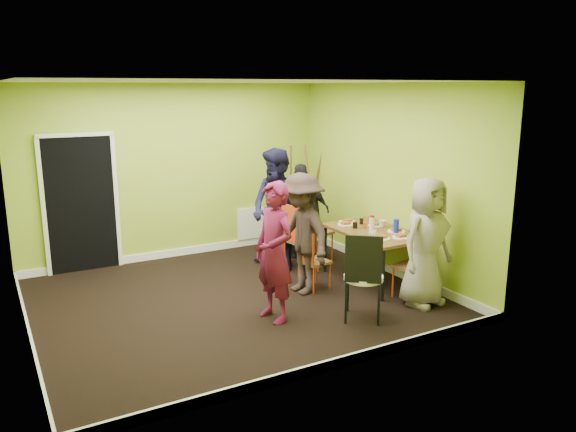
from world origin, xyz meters
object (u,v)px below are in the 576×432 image
Objects in this scene: person_standing at (274,252)px; chair_left_near at (311,257)px; dining_table at (375,234)px; thermos at (372,224)px; chair_front_end at (416,261)px; orange_bottle at (365,225)px; person_back_end at (301,211)px; chair_back_end at (309,213)px; person_front_end at (426,242)px; person_left_near at (302,234)px; blue_bottle at (396,226)px; easel at (304,194)px; chair_bentwood at (363,273)px; person_left_far at (277,209)px; chair_left_far at (297,234)px.

chair_left_near is at bearing 116.21° from person_standing.
dining_table is 0.16m from thermos.
chair_front_end reaches higher than chair_left_near.
chair_left_near is at bearing -177.02° from orange_bottle.
person_back_end is at bearing 99.95° from thermos.
person_front_end is (0.27, -2.41, 0.08)m from chair_back_end.
person_back_end is (-0.26, 1.36, -0.02)m from orange_bottle.
person_left_near reaches higher than chair_back_end.
person_standing is at bearing 155.51° from person_front_end.
blue_bottle reaches higher than orange_bottle.
chair_back_end is 0.14m from person_back_end.
chair_left_near is 4.18× the size of blue_bottle.
chair_front_end reaches higher than orange_bottle.
easel is 9.19× the size of thermos.
person_front_end reaches higher than chair_bentwood.
person_left_far reaches higher than blue_bottle.
chair_front_end is at bearing 51.88° from chair_bentwood.
chair_back_end reaches higher than thermos.
orange_bottle is 0.05× the size of person_standing.
easel is at bearing 138.63° from chair_left_far.
person_front_end is at bearing -86.50° from thermos.
chair_back_end is 0.98× the size of chair_bentwood.
chair_bentwood is 0.66× the size of person_front_end.
chair_left_near reaches higher than orange_bottle.
thermos is at bearing 80.55° from person_left_near.
thermos is at bearing 125.41° from blue_bottle.
chair_front_end is 0.67m from blue_bottle.
chair_back_end is at bearing 98.70° from thermos.
person_front_end reaches higher than person_back_end.
chair_left_far is at bearing 8.31° from person_left_far.
dining_table is 1.02m from person_front_end.
orange_bottle is (-0.09, 1.00, 0.28)m from chair_front_end.
chair_bentwood is 13.05× the size of orange_bottle.
chair_front_end is 1.04m from orange_bottle.
easel is 1.06× the size of person_standing.
chair_back_end is at bearing 128.16° from chair_left_far.
easel is 1.09× the size of person_left_near.
dining_table is at bearing 83.97° from chair_back_end.
chair_bentwood reaches higher than chair_left_near.
thermos is 0.12× the size of person_front_end.
easel is 3.42m from person_standing.
person_back_end reaches higher than chair_left_far.
person_front_end reaches higher than person_left_near.
chair_left_near is at bearing -22.47° from person_left_far.
chair_front_end is 0.50× the size of person_left_far.
person_left_near is at bearing -96.88° from chair_left_near.
chair_left_near is 1.49m from chair_back_end.
chair_back_end is 1.40m from thermos.
person_standing is (-1.63, -1.92, 0.09)m from chair_back_end.
person_standing reaches higher than blue_bottle.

